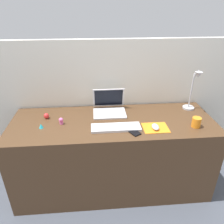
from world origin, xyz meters
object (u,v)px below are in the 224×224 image
(toy_figurine_cyan, at_px, (41,126))
(toy_figurine_red, at_px, (46,116))
(laptop, at_px, (109,106))
(desk_lamp, at_px, (193,92))
(coffee_mug, at_px, (196,122))
(toy_figurine_pink, at_px, (61,121))
(mouse, at_px, (155,127))
(keyboard, at_px, (116,127))
(cell_phone, at_px, (133,132))

(toy_figurine_cyan, bearing_deg, toy_figurine_red, 84.67)
(laptop, xyz_separation_m, desk_lamp, (0.78, -0.04, 0.14))
(coffee_mug, height_order, toy_figurine_pink, coffee_mug)
(toy_figurine_pink, bearing_deg, toy_figurine_cyan, -161.72)
(coffee_mug, xyz_separation_m, toy_figurine_cyan, (-1.29, 0.09, -0.02))
(mouse, height_order, desk_lamp, desk_lamp)
(mouse, bearing_deg, toy_figurine_cyan, 174.16)
(toy_figurine_pink, xyz_separation_m, toy_figurine_cyan, (-0.16, -0.05, -0.01))
(keyboard, bearing_deg, toy_figurine_red, 159.63)
(desk_lamp, bearing_deg, laptop, 177.25)
(keyboard, bearing_deg, laptop, 96.11)
(cell_phone, xyz_separation_m, toy_figurine_pink, (-0.59, 0.18, 0.03))
(desk_lamp, relative_size, toy_figurine_cyan, 10.36)
(cell_phone, bearing_deg, mouse, -20.94)
(keyboard, distance_m, toy_figurine_cyan, 0.62)
(toy_figurine_red, bearing_deg, laptop, 9.08)
(laptop, bearing_deg, cell_phone, -66.42)
(laptop, height_order, toy_figurine_red, laptop)
(keyboard, xyz_separation_m, toy_figurine_cyan, (-0.62, 0.06, 0.01))
(cell_phone, bearing_deg, laptop, 82.79)
(laptop, relative_size, toy_figurine_cyan, 7.65)
(mouse, relative_size, toy_figurine_pink, 1.63)
(desk_lamp, xyz_separation_m, coffee_mug, (-0.07, -0.31, -0.15))
(mouse, relative_size, toy_figurine_cyan, 2.45)
(coffee_mug, xyz_separation_m, toy_figurine_red, (-1.28, 0.25, -0.02))
(laptop, bearing_deg, toy_figurine_red, -170.92)
(laptop, distance_m, toy_figurine_cyan, 0.64)
(mouse, distance_m, cell_phone, 0.19)
(keyboard, bearing_deg, coffee_mug, -2.27)
(keyboard, height_order, mouse, mouse)
(toy_figurine_red, bearing_deg, keyboard, -20.37)
(cell_phone, height_order, toy_figurine_cyan, toy_figurine_cyan)
(keyboard, height_order, toy_figurine_cyan, toy_figurine_cyan)
(laptop, relative_size, coffee_mug, 3.53)
(mouse, relative_size, coffee_mug, 1.13)
(laptop, height_order, coffee_mug, laptop)
(keyboard, distance_m, desk_lamp, 0.82)
(laptop, relative_size, desk_lamp, 0.74)
(desk_lamp, bearing_deg, cell_phone, -150.51)
(laptop, relative_size, toy_figurine_pink, 5.09)
(desk_lamp, distance_m, toy_figurine_red, 1.36)
(coffee_mug, height_order, toy_figurine_red, coffee_mug)
(keyboard, distance_m, coffee_mug, 0.67)
(mouse, xyz_separation_m, toy_figurine_cyan, (-0.94, 0.10, -0.00))
(toy_figurine_red, bearing_deg, coffee_mug, -11.13)
(desk_lamp, height_order, toy_figurine_cyan, desk_lamp)
(keyboard, height_order, toy_figurine_red, toy_figurine_red)
(keyboard, xyz_separation_m, toy_figurine_red, (-0.61, 0.22, 0.02))
(mouse, distance_m, toy_figurine_cyan, 0.95)
(desk_lamp, xyz_separation_m, toy_figurine_pink, (-1.21, -0.16, -0.16))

